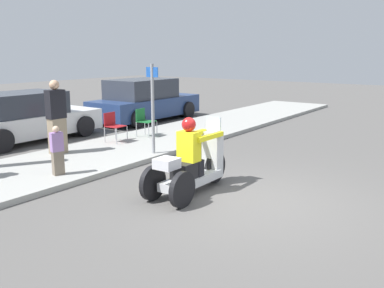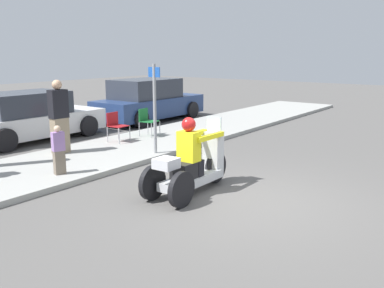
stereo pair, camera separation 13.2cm
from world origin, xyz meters
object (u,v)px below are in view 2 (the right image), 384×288
Objects in this scene: spectator_end_of_line at (59,118)px; folding_chair_set_back at (116,124)px; parked_car_lot_far at (149,101)px; motorcycle_trike at (192,166)px; folding_chair_curbside at (147,119)px; spectator_mid_group at (59,151)px; street_sign at (155,105)px; parked_car_lot_left at (30,118)px.

spectator_end_of_line reaches higher than folding_chair_set_back.
folding_chair_set_back is 4.58m from parked_car_lot_far.
folding_chair_curbside is (3.18, 4.03, 0.10)m from motorcycle_trike.
parked_car_lot_far is at bearing 21.27° from spectator_end_of_line.
spectator_mid_group reaches higher than folding_chair_curbside.
spectator_end_of_line is 2.22× the size of folding_chair_curbside.
parked_car_lot_left is at bearing 97.41° from street_sign.
street_sign is at bearing -7.58° from spectator_mid_group.
street_sign is at bearing -53.99° from spectator_end_of_line.
parked_car_lot_left is at bearing 72.20° from spectator_end_of_line.
spectator_end_of_line is at bearing 126.01° from street_sign.
spectator_mid_group is at bearing 172.42° from street_sign.
spectator_end_of_line is 2.68m from parked_car_lot_left.
motorcycle_trike is 4.30m from spectator_end_of_line.
spectator_end_of_line is 1.84m from folding_chair_set_back.
motorcycle_trike is 0.99× the size of street_sign.
folding_chair_set_back is at bearing 26.25° from spectator_mid_group.
folding_chair_set_back is 0.37× the size of street_sign.
parked_car_lot_left is at bearing 81.08° from motorcycle_trike.
folding_chair_curbside is 0.19× the size of parked_car_lot_left.
parked_car_lot_far is (2.82, 2.47, 0.12)m from folding_chair_curbside.
folding_chair_set_back is 2.80m from parked_car_lot_left.
folding_chair_set_back is (-1.12, 0.15, 0.00)m from folding_chair_curbside.
folding_chair_curbside is at bearing 17.94° from spectator_mid_group.
folding_chair_curbside is 0.18× the size of parked_car_lot_far.
street_sign is (1.39, -1.92, 0.32)m from spectator_end_of_line.
spectator_mid_group is 2.71m from street_sign.
folding_chair_set_back is 0.18× the size of parked_car_lot_far.
motorcycle_trike is at bearing -98.92° from parked_car_lot_left.
folding_chair_curbside is 3.48m from parked_car_lot_left.
motorcycle_trike is 2.14× the size of spectator_mid_group.
street_sign is (-4.35, -4.15, 0.57)m from parked_car_lot_far.
folding_chair_curbside is (4.13, 1.34, 0.01)m from spectator_mid_group.
folding_chair_curbside is at bearing -7.35° from folding_chair_set_back.
folding_chair_curbside is at bearing 47.65° from street_sign.
street_sign is (-1.54, -1.68, 0.69)m from folding_chair_curbside.
spectator_mid_group is 4.34m from folding_chair_curbside.
motorcycle_trike is 2.98m from street_sign.
spectator_end_of_line is 2.22× the size of folding_chair_set_back.
parked_car_lot_left is 0.93× the size of parked_car_lot_far.
parked_car_lot_left is (1.07, 6.80, 0.17)m from motorcycle_trike.
spectator_mid_group is 1.24× the size of folding_chair_set_back.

